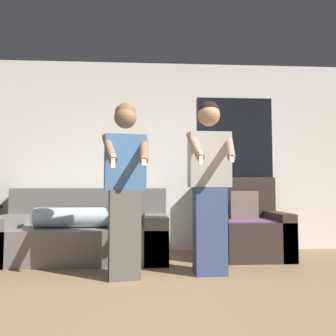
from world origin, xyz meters
TOP-DOWN VIEW (x-y plane):
  - ground_plane at (0.00, 0.00)m, footprint 14.00×14.00m
  - wall_back at (0.02, 2.71)m, footprint 6.25×0.07m
  - couch at (-0.87, 2.20)m, footprint 2.06×0.97m
  - armchair at (1.17, 2.23)m, footprint 0.99×0.86m
  - person_left at (-0.31, 1.26)m, footprint 0.46×0.51m
  - person_right at (0.56, 1.37)m, footprint 0.49×0.47m

SIDE VIEW (x-z plane):
  - ground_plane at x=0.00m, z-range 0.00..0.00m
  - couch at x=-0.87m, z-range -0.14..0.74m
  - armchair at x=1.17m, z-range -0.17..0.85m
  - person_left at x=-0.31m, z-range 0.03..1.75m
  - person_right at x=0.56m, z-range 0.03..1.82m
  - wall_back at x=0.02m, z-range 0.00..2.70m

